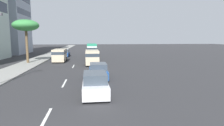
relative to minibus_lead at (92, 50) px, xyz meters
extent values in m
plane|color=#2D2D30|center=(-6.21, 3.09, -1.65)|extent=(198.00, 198.00, 0.00)
cube|color=gray|center=(-6.21, 10.55, -1.57)|extent=(162.00, 3.93, 0.15)
cube|color=silver|center=(-33.91, 3.09, -1.64)|extent=(3.20, 0.16, 0.01)
cube|color=silver|center=(-25.72, 3.09, -1.64)|extent=(3.20, 0.16, 0.01)
cube|color=silver|center=(-14.80, 3.09, -1.64)|extent=(3.20, 0.16, 0.01)
cube|color=silver|center=(0.00, 0.00, -0.25)|extent=(6.29, 2.13, 2.33)
cube|color=#268C66|center=(0.00, 0.00, 1.13)|extent=(6.29, 2.13, 0.44)
cube|color=#28333D|center=(0.00, 0.00, 0.19)|extent=(6.30, 2.13, 0.78)
cylinder|color=black|center=(1.82, 1.01, -1.23)|extent=(0.84, 0.26, 0.84)
cylinder|color=black|center=(1.82, -1.01, -1.23)|extent=(0.84, 0.26, 0.84)
cylinder|color=black|center=(-1.82, 1.01, -1.23)|extent=(0.84, 0.26, 0.84)
cylinder|color=black|center=(-1.82, -1.01, -1.23)|extent=(0.84, 0.26, 0.84)
cube|color=black|center=(-7.02, 0.00, -1.06)|extent=(4.09, 1.78, 0.83)
cube|color=#38424C|center=(-7.22, 0.00, -0.31)|extent=(2.25, 1.64, 0.68)
cylinder|color=black|center=(-5.75, 0.82, -1.33)|extent=(0.64, 0.22, 0.64)
cylinder|color=black|center=(-5.75, -0.81, -1.33)|extent=(0.64, 0.22, 0.64)
cylinder|color=black|center=(-8.29, 0.82, -1.33)|extent=(0.64, 0.22, 0.64)
cylinder|color=black|center=(-8.29, -0.81, -1.33)|extent=(0.64, 0.22, 0.64)
cube|color=silver|center=(-29.66, 0.31, -1.05)|extent=(4.67, 1.83, 0.85)
cube|color=#38424C|center=(-29.89, 0.31, -0.28)|extent=(2.57, 1.69, 0.69)
cylinder|color=black|center=(-28.21, 1.16, -1.33)|extent=(0.64, 0.22, 0.64)
cylinder|color=black|center=(-28.21, -0.53, -1.33)|extent=(0.64, 0.22, 0.64)
cylinder|color=black|center=(-31.11, 1.16, -1.33)|extent=(0.64, 0.22, 0.64)
cylinder|color=black|center=(-31.11, -0.53, -1.33)|extent=(0.64, 0.22, 0.64)
cube|color=beige|center=(-8.87, 5.94, -0.40)|extent=(4.68, 2.06, 2.09)
cube|color=#2D3842|center=(-8.87, 5.94, 0.06)|extent=(4.69, 2.06, 0.50)
cylinder|color=black|center=(-10.27, 4.96, -1.29)|extent=(0.72, 0.24, 0.72)
cylinder|color=black|center=(-10.27, 6.92, -1.29)|extent=(0.72, 0.24, 0.72)
cylinder|color=black|center=(-7.46, 4.96, -1.29)|extent=(0.72, 0.24, 0.72)
cylinder|color=black|center=(-7.46, 6.92, -1.29)|extent=(0.72, 0.24, 0.72)
cube|color=beige|center=(-13.45, 0.18, -0.38)|extent=(4.75, 2.07, 2.13)
cube|color=#2D3842|center=(-13.45, 0.18, 0.08)|extent=(4.76, 2.07, 0.51)
cylinder|color=black|center=(-12.03, 1.17, -1.29)|extent=(0.72, 0.24, 0.72)
cylinder|color=black|center=(-12.03, -0.80, -1.29)|extent=(0.72, 0.24, 0.72)
cylinder|color=black|center=(-14.88, 1.17, -1.29)|extent=(0.72, 0.24, 0.72)
cylinder|color=black|center=(-14.88, -0.80, -1.29)|extent=(0.72, 0.24, 0.72)
cube|color=#1E478C|center=(-23.98, -0.22, -1.06)|extent=(4.34, 1.85, 0.81)
cube|color=#38424C|center=(-24.20, -0.22, -0.33)|extent=(2.39, 1.70, 0.66)
cylinder|color=black|center=(-22.64, 0.63, -1.33)|extent=(0.64, 0.22, 0.64)
cylinder|color=black|center=(-22.64, -1.08, -1.33)|extent=(0.64, 0.22, 0.64)
cylinder|color=black|center=(-25.33, 0.63, -1.33)|extent=(0.64, 0.22, 0.64)
cylinder|color=black|center=(-25.33, -1.08, -1.33)|extent=(0.64, 0.22, 0.64)
cube|color=#1E478C|center=(1.12, 6.14, -1.06)|extent=(4.70, 1.70, 0.82)
cube|color=#38424C|center=(1.35, 6.14, -0.32)|extent=(2.58, 1.57, 0.67)
cylinder|color=black|center=(-0.34, 5.36, -1.33)|extent=(0.64, 0.22, 0.64)
cylinder|color=black|center=(-0.34, 6.92, -1.33)|extent=(0.64, 0.22, 0.64)
cylinder|color=black|center=(2.58, 5.36, -1.33)|extent=(0.64, 0.22, 0.64)
cylinder|color=black|center=(2.58, 6.92, -1.33)|extent=(0.64, 0.22, 0.64)
cylinder|color=brown|center=(-10.57, 11.00, 1.31)|extent=(0.41, 0.41, 5.61)
ellipsoid|color=#388442|center=(-10.57, 11.00, 4.75)|extent=(4.22, 4.22, 1.90)
cube|color=#2D3847|center=(12.07, 18.12, 5.89)|extent=(11.16, 0.08, 1.57)
cube|color=#2D3847|center=(12.07, 18.12, 9.66)|extent=(11.16, 0.08, 1.57)
camera|label=1|loc=(-43.67, 0.77, 2.59)|focal=30.12mm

